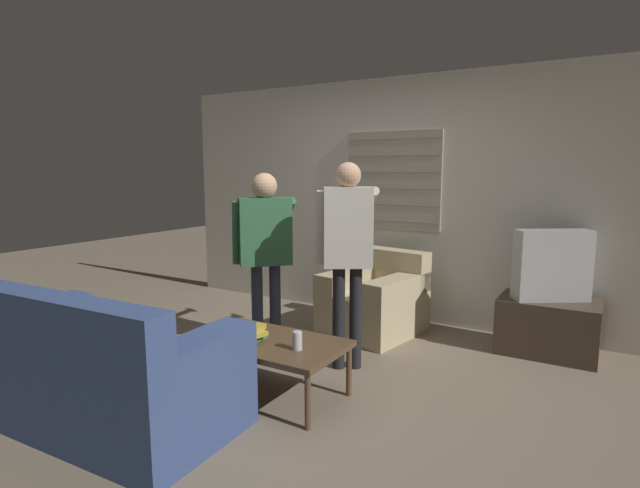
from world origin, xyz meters
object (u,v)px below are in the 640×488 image
Objects in this scene: soda_can at (297,341)px; tv at (552,265)px; couch_blue at (96,372)px; book_stack at (249,332)px; person_left_standing at (265,239)px; armchair_beige at (375,300)px; coffee_table at (269,345)px; person_right_standing at (348,241)px; spare_remote at (254,343)px.

tv is at bearing 55.71° from soda_can.
book_stack is (0.57, 0.82, 0.12)m from couch_blue.
person_left_standing reaches higher than couch_blue.
armchair_beige is 1.63m from tv.
coffee_table is at bearing 48.95° from couch_blue.
couch_blue reaches higher than armchair_beige.
tv is at bearing -16.53° from person_left_standing.
couch_blue is 1.74m from person_left_standing.
person_right_standing is 6.23× the size of book_stack.
armchair_beige is 7.93× the size of soda_can.
person_right_standing reaches higher than book_stack.
couch_blue is at bearing -152.38° from person_right_standing.
coffee_table is 0.17m from book_stack.
spare_remote is at bearing -103.13° from person_left_standing.
armchair_beige is at bearing 96.88° from soda_can.
book_stack is at bearing 105.32° from spare_remote.
couch_blue is 3.64m from tv.
coffee_table is at bearing 169.13° from soda_can.
armchair_beige is 1.74m from soda_can.
couch_blue is 2.00m from person_right_standing.
armchair_beige reaches higher than book_stack.
coffee_table is 0.68× the size of person_left_standing.
couch_blue reaches higher than book_stack.
tv is 2.39m from soda_can.
armchair_beige is at bearing 11.38° from person_left_standing.
couch_blue is 1.01m from spare_remote.
couch_blue is 1.69× the size of coffee_table.
spare_remote is at bearing 97.09° from armchair_beige.
tv is at bearing 47.87° from couch_blue.
armchair_beige is 1.75m from book_stack.
armchair_beige is at bearing 87.77° from coffee_table.
armchair_beige is at bearing 49.44° from spare_remote.
book_stack is at bearing -147.08° from person_right_standing.
tv is 1.82m from person_right_standing.
book_stack is at bearing -105.70° from person_left_standing.
book_stack is (-1.74, -1.96, -0.33)m from tv.
armchair_beige is 1.68m from coffee_table.
coffee_table is at bearing 98.17° from armchair_beige.
coffee_table is 0.30m from soda_can.
book_stack is at bearing 15.70° from tv.
person_left_standing is 1.26m from soda_can.
soda_can is at bearing -87.75° from person_left_standing.
book_stack reaches higher than spare_remote.
couch_blue is at bearing -139.73° from soda_can.
person_left_standing is at bearing 82.71° from couch_blue.
armchair_beige is (0.77, 2.55, -0.02)m from couch_blue.
tv is at bearing -161.17° from armchair_beige.
couch_blue is 1.01m from book_stack.
coffee_table is at bearing 17.08° from tv.
person_right_standing is 1.10m from spare_remote.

